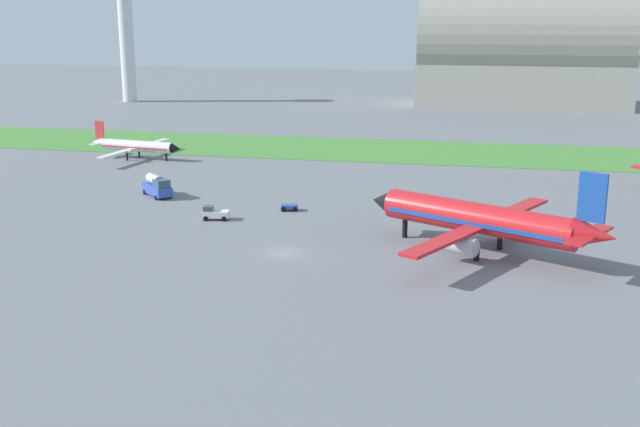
{
  "coord_description": "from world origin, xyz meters",
  "views": [
    {
      "loc": [
        22.69,
        -86.62,
        27.96
      ],
      "look_at": [
        2.77,
        7.9,
        3.0
      ],
      "focal_mm": 44.15,
      "sensor_mm": 36.0,
      "label": 1
    }
  ],
  "objects": [
    {
      "name": "ground_plane",
      "position": [
        0.0,
        0.0,
        0.0
      ],
      "size": [
        600.0,
        600.0,
        0.0
      ],
      "primitive_type": "plane",
      "color": "slate"
    },
    {
      "name": "grass_taxiway_strip",
      "position": [
        0.0,
        72.85,
        0.04
      ],
      "size": [
        360.0,
        28.0,
        0.08
      ],
      "primitive_type": "cube",
      "color": "#478438",
      "rests_on": "ground_plane"
    },
    {
      "name": "airplane_midfield_jet",
      "position": [
        22.94,
        4.74,
        4.1
      ],
      "size": [
        29.6,
        29.68,
        11.4
      ],
      "rotation": [
        0.0,
        0.0,
        2.67
      ],
      "color": "red",
      "rests_on": "ground_plane"
    },
    {
      "name": "airplane_taxiing_turboprop",
      "position": [
        -43.47,
        53.6,
        2.55
      ],
      "size": [
        19.96,
        23.24,
        6.98
      ],
      "rotation": [
        0.0,
        0.0,
        6.14
      ],
      "color": "white",
      "rests_on": "ground_plane"
    },
    {
      "name": "fuel_truck_near_gate",
      "position": [
        -26.56,
        24.59,
        1.58
      ],
      "size": [
        6.36,
        6.23,
        3.29
      ],
      "rotation": [
        0.0,
        0.0,
        5.52
      ],
      "color": "#334FB2",
      "rests_on": "ground_plane"
    },
    {
      "name": "pushback_tug_midfield",
      "position": [
        -13.15,
        12.99,
        0.91
      ],
      "size": [
        3.83,
        2.51,
        1.95
      ],
      "rotation": [
        0.0,
        0.0,
        3.29
      ],
      "color": "white",
      "rests_on": "ground_plane"
    },
    {
      "name": "baggage_cart_by_runway",
      "position": [
        -4.27,
        20.01,
        0.57
      ],
      "size": [
        2.7,
        2.22,
        0.9
      ],
      "rotation": [
        0.0,
        0.0,
        3.36
      ],
      "color": "#334FB2",
      "rests_on": "ground_plane"
    },
    {
      "name": "hangar_distant",
      "position": [
        32.59,
        159.64,
        15.02
      ],
      "size": [
        61.95,
        28.59,
        32.96
      ],
      "color": "#B2AD9E",
      "rests_on": "ground_plane"
    },
    {
      "name": "control_tower",
      "position": [
        -88.16,
        146.45,
        22.7
      ],
      "size": [
        8.0,
        8.0,
        38.73
      ],
      "color": "silver",
      "rests_on": "ground_plane"
    }
  ]
}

